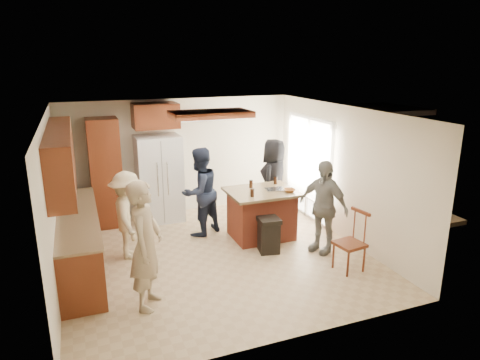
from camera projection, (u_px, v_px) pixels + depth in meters
name	position (u px, v px, depth m)	size (l,w,h in m)	color
room_shell	(369.00, 165.00, 10.19)	(8.00, 5.20, 5.00)	tan
person_front_left	(146.00, 245.00, 5.72)	(0.66, 0.48, 1.80)	tan
person_behind_left	(200.00, 192.00, 8.15)	(0.83, 0.51, 1.72)	#1B2236
person_behind_right	(274.00, 180.00, 8.89)	(0.85, 0.55, 1.74)	black
person_side_right	(323.00, 207.00, 7.43)	(0.97, 0.50, 1.66)	gray
person_counter	(128.00, 215.00, 7.22)	(0.98, 0.45, 1.51)	#C3B086
left_cabinetry	(73.00, 213.00, 6.76)	(0.64, 3.00, 2.30)	maroon
back_wall_units	(118.00, 158.00, 8.57)	(1.80, 0.60, 2.45)	maroon
refrigerator	(159.00, 179.00, 8.90)	(0.90, 0.76, 1.80)	white
kitchen_island	(262.00, 213.00, 8.12)	(1.28, 1.03, 0.93)	#9E3D28
island_items	(275.00, 188.00, 7.99)	(0.93, 0.72, 0.15)	silver
trash_bin	(269.00, 235.00, 7.53)	(0.40, 0.40, 0.63)	black
spindle_chair	(350.00, 244.00, 6.84)	(0.48, 0.48, 0.99)	maroon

